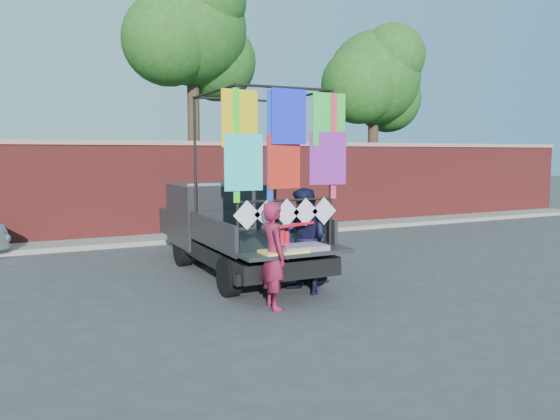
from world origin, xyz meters
name	(u,v)px	position (x,y,z in m)	size (l,w,h in m)	color
ground	(289,295)	(0.00, 0.00, 0.00)	(90.00, 90.00, 0.00)	#38383A
brick_wall	(173,188)	(0.00, 7.00, 1.33)	(30.00, 0.45, 2.61)	maroon
curb	(181,237)	(0.00, 6.30, 0.06)	(30.00, 1.20, 0.12)	gray
tree_mid	(194,35)	(1.02, 8.12, 5.70)	(4.20, 3.30, 7.73)	#38281C
tree_right	(376,81)	(7.52, 8.12, 4.75)	(4.20, 3.30, 6.62)	#38281C
pickup_truck	(228,227)	(-0.12, 2.44, 0.83)	(2.08, 5.24, 3.30)	black
woman	(274,255)	(-0.53, -0.55, 0.79)	(0.58, 0.38, 1.59)	maroon
man	(305,241)	(0.30, 0.02, 0.86)	(0.84, 0.65, 1.72)	#141533
streamer_bundle	(284,240)	(-0.23, -0.28, 0.97)	(1.01, 0.41, 0.72)	red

